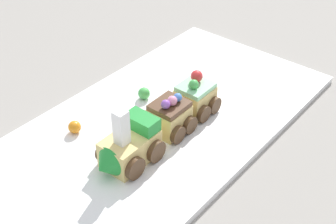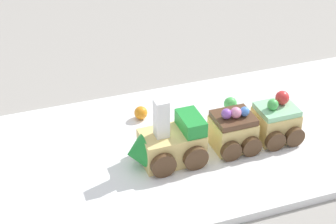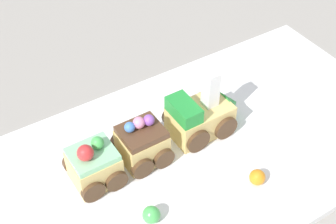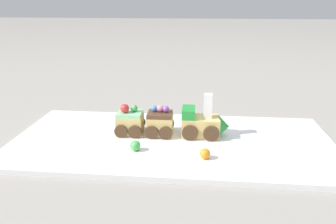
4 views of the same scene
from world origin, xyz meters
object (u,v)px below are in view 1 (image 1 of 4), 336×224
object	(u,v)px
cake_train_locomotive	(127,148)
cake_car_mint	(195,98)
gumball_orange	(75,127)
gumball_green	(144,93)
cake_car_chocolate	(170,117)

from	to	relation	value
cake_train_locomotive	cake_car_mint	distance (m)	0.17
gumball_orange	cake_car_mint	bearing A→B (deg)	146.67
gumball_green	gumball_orange	bearing A→B (deg)	-8.96
cake_car_mint	gumball_green	bearing A→B (deg)	-72.53
cake_car_chocolate	gumball_green	distance (m)	0.10
cake_car_chocolate	gumball_orange	distance (m)	0.16
cake_car_chocolate	cake_car_mint	world-z (taller)	cake_car_mint
cake_car_chocolate	gumball_orange	world-z (taller)	cake_car_chocolate
cake_train_locomotive	gumball_green	bearing A→B (deg)	-147.03
cake_car_chocolate	gumball_orange	xyz separation A→B (m)	(0.10, -0.12, -0.02)
cake_train_locomotive	cake_car_mint	xyz separation A→B (m)	(-0.17, -0.00, -0.00)
cake_car_mint	gumball_orange	bearing A→B (deg)	-33.89
gumball_orange	gumball_green	size ratio (longest dim) A/B	0.97
gumball_orange	gumball_green	xyz separation A→B (m)	(-0.14, 0.02, 0.00)
cake_car_mint	gumball_orange	size ratio (longest dim) A/B	3.46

